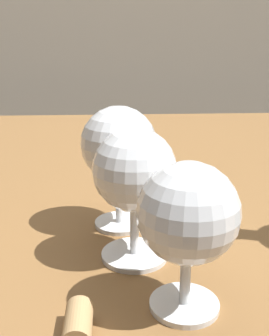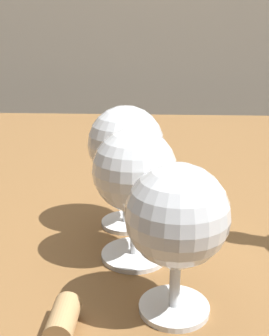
{
  "view_description": "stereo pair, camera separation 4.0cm",
  "coord_description": "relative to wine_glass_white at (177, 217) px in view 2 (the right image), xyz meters",
  "views": [
    {
      "loc": [
        -0.01,
        -0.66,
        0.96
      ],
      "look_at": [
        0.01,
        -0.27,
        0.83
      ],
      "focal_mm": 45.33,
      "sensor_mm": 36.0,
      "label": 1
    },
    {
      "loc": [
        0.03,
        -0.66,
        0.96
      ],
      "look_at": [
        0.01,
        -0.27,
        0.83
      ],
      "focal_mm": 45.33,
      "sensor_mm": 36.0,
      "label": 2
    }
  ],
  "objects": [
    {
      "name": "dining_table",
      "position": [
        -0.04,
        0.36,
        -0.16
      ],
      "size": [
        1.52,
        0.97,
        0.73
      ],
      "color": "brown",
      "rests_on": "ground_plane"
    },
    {
      "name": "wine_glass_white",
      "position": [
        0.0,
        0.0,
        0.0
      ],
      "size": [
        0.08,
        0.08,
        0.13
      ],
      "color": "white",
      "rests_on": "dining_table"
    },
    {
      "name": "wine_glass_port",
      "position": [
        -0.04,
        0.08,
        0.0
      ],
      "size": [
        0.08,
        0.08,
        0.14
      ],
      "color": "white",
      "rests_on": "dining_table"
    },
    {
      "name": "cork",
      "position": [
        -0.09,
        -0.03,
        -0.07
      ],
      "size": [
        0.02,
        0.04,
        0.02
      ],
      "primitive_type": "cylinder",
      "rotation": [
        1.57,
        0.0,
        0.0
      ],
      "color": "tan",
      "rests_on": "dining_table"
    },
    {
      "name": "wine_glass_amber",
      "position": [
        -0.05,
        0.16,
        0.01
      ],
      "size": [
        0.09,
        0.09,
        0.14
      ],
      "color": "white",
      "rests_on": "dining_table"
    }
  ]
}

